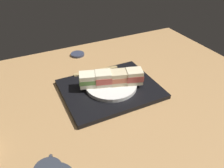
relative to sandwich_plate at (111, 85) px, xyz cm
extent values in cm
cube|color=tan|center=(4.41, 3.07, -4.05)|extent=(140.00, 100.00, 3.00)
cube|color=black|center=(0.46, 0.16, -1.66)|extent=(37.80, 30.12, 1.78)
cylinder|color=silver|center=(0.00, 0.00, 0.00)|extent=(20.78, 20.78, 1.55)
cube|color=beige|center=(-8.80, 2.92, 1.55)|extent=(7.57, 7.11, 1.55)
cube|color=#B74C42|center=(-8.80, 2.92, 3.60)|extent=(7.98, 7.36, 2.55)
cube|color=beige|center=(-8.80, 2.92, 5.65)|extent=(7.57, 7.11, 1.55)
cube|color=beige|center=(-2.93, 0.97, 1.61)|extent=(7.57, 7.11, 1.67)
cube|color=#CC6B4C|center=(-2.93, 0.97, 3.45)|extent=(7.83, 7.34, 2.01)
cube|color=beige|center=(-2.93, 0.97, 5.29)|extent=(7.57, 7.11, 1.67)
cube|color=#EFE5C1|center=(2.93, -0.97, 1.54)|extent=(7.57, 7.11, 1.53)
cube|color=#B74C42|center=(2.93, -0.97, 3.57)|extent=(7.76, 7.51, 2.53)
cube|color=#EFE5C1|center=(2.93, -0.97, 5.60)|extent=(7.57, 7.11, 1.53)
cube|color=#EFE5C1|center=(8.80, -2.92, 1.65)|extent=(7.57, 7.11, 1.75)
cube|color=#669347|center=(8.80, -2.92, 3.45)|extent=(7.92, 7.27, 1.85)
cube|color=#EFE5C1|center=(8.80, -2.92, 5.26)|extent=(7.57, 7.11, 1.75)
cube|color=tan|center=(0.90, -13.90, -0.42)|extent=(20.07, 2.57, 0.70)
cube|color=tan|center=(0.99, -13.01, -0.42)|extent=(20.07, 2.57, 0.70)
torus|color=#333842|center=(30.48, 26.37, 1.13)|extent=(2.03, 4.08, 4.03)
cylinder|color=#33384C|center=(2.37, -35.51, -1.99)|extent=(7.04, 7.04, 1.13)
camera|label=1|loc=(32.06, 66.65, 51.92)|focal=35.85mm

